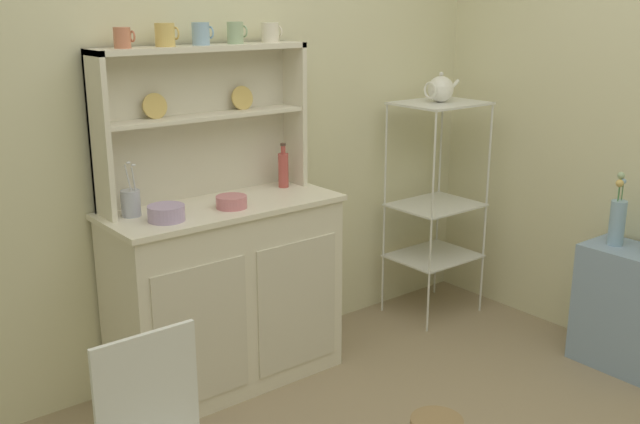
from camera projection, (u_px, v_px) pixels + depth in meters
wall_back at (217, 107)px, 3.40m from camera, size 3.84×0.05×2.50m
hutch_cabinet at (226, 293)px, 3.34m from camera, size 1.06×0.45×0.86m
hutch_shelf_unit at (200, 110)px, 3.24m from camera, size 0.99×0.18×0.68m
bakers_rack at (436, 187)px, 4.04m from camera, size 0.46×0.37×1.20m
side_shelf_blue at (631, 310)px, 3.51m from camera, size 0.28×0.48×0.60m
cup_terracotta_0 at (123, 38)px, 2.91m from camera, size 0.08×0.07×0.08m
cup_gold_1 at (165, 35)px, 3.02m from camera, size 0.10×0.08×0.09m
cup_sky_2 at (201, 34)px, 3.12m from camera, size 0.09×0.08×0.09m
cup_sage_3 at (236, 33)px, 3.22m from camera, size 0.09×0.07×0.09m
cup_cream_4 at (270, 32)px, 3.33m from camera, size 0.09×0.08×0.09m
bowl_mixing_large at (166, 213)px, 2.98m from camera, size 0.15×0.15×0.06m
bowl_floral_medium at (231, 202)px, 3.16m from camera, size 0.13×0.13×0.05m
jam_bottle at (283, 169)px, 3.50m from camera, size 0.05×0.05×0.21m
utensil_jar at (131, 202)px, 3.03m from camera, size 0.08×0.08×0.24m
porcelain_teapot at (440, 89)px, 3.89m from camera, size 0.23×0.14×0.16m
flower_vase at (617, 219)px, 3.49m from camera, size 0.07×0.07×0.35m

